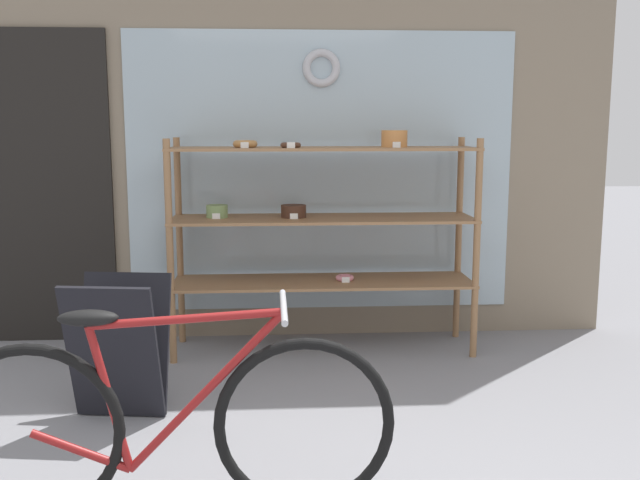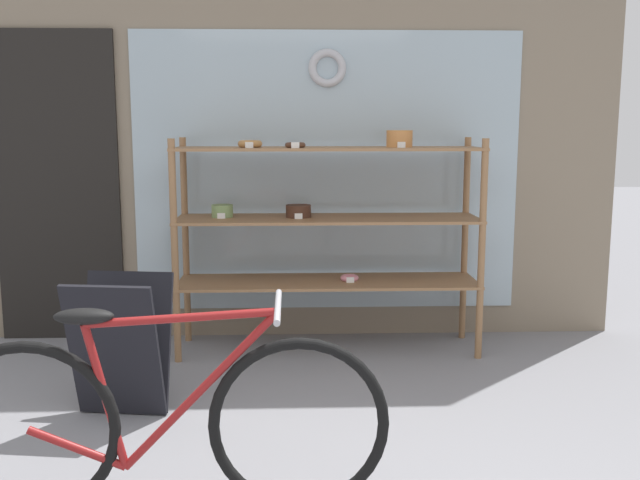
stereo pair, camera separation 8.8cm
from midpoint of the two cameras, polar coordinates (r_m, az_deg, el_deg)
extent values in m
cube|color=gray|center=(4.95, -2.82, 12.15)|extent=(4.43, 0.08, 3.46)
cube|color=#A3B7C1|center=(4.91, -0.42, 5.42)|extent=(2.63, 0.02, 1.90)
cube|color=black|center=(5.15, -21.33, 3.85)|extent=(0.84, 0.03, 2.10)
torus|color=#B7B7BC|center=(4.90, -0.41, 13.60)|extent=(0.26, 0.06, 0.26)
cylinder|color=#8E6642|center=(4.46, -12.46, -1.06)|extent=(0.04, 0.04, 1.39)
cylinder|color=#8E6642|center=(4.57, 11.88, -0.79)|extent=(0.04, 0.04, 1.39)
cylinder|color=#8E6642|center=(4.89, -11.68, -0.14)|extent=(0.04, 0.04, 1.39)
cylinder|color=#8E6642|center=(4.99, 10.53, 0.08)|extent=(0.04, 0.04, 1.39)
cube|color=#8E6642|center=(4.68, -0.30, -3.36)|extent=(1.95, 0.49, 0.02)
cube|color=#8E6642|center=(4.61, -0.31, 1.70)|extent=(1.95, 0.49, 0.02)
cube|color=#8E6642|center=(4.57, -0.31, 7.32)|extent=(1.95, 0.49, 0.02)
cylinder|color=#7A995B|center=(4.66, -8.77, 2.29)|extent=(0.14, 0.14, 0.08)
cube|color=white|center=(4.58, -8.85, 1.90)|extent=(0.05, 0.00, 0.04)
torus|color=pink|center=(4.68, 1.45, -3.04)|extent=(0.12, 0.12, 0.04)
cube|color=white|center=(4.61, 1.53, -3.21)|extent=(0.05, 0.00, 0.04)
torus|color=#B27A42|center=(4.52, -6.57, 7.64)|extent=(0.15, 0.15, 0.05)
cube|color=white|center=(4.43, -6.62, 7.55)|extent=(0.05, 0.00, 0.04)
cylinder|color=#C67F42|center=(4.60, 5.41, 8.07)|extent=(0.17, 0.17, 0.11)
cube|color=white|center=(4.51, 5.59, 7.60)|extent=(0.05, 0.00, 0.04)
torus|color=#4C2D1E|center=(4.46, -2.93, 7.59)|extent=(0.13, 0.13, 0.03)
cube|color=white|center=(4.38, -2.92, 7.58)|extent=(0.05, 0.00, 0.04)
cylinder|color=#422619|center=(4.62, -2.73, 2.32)|extent=(0.16, 0.16, 0.08)
cube|color=white|center=(4.53, -2.71, 1.91)|extent=(0.05, 0.00, 0.04)
torus|color=black|center=(2.95, -22.92, -14.05)|extent=(0.69, 0.05, 0.69)
torus|color=black|center=(2.79, -2.17, -14.60)|extent=(0.69, 0.05, 0.69)
cylinder|color=maroon|center=(2.75, -10.02, -11.84)|extent=(0.61, 0.04, 0.62)
cylinder|color=maroon|center=(2.67, -11.54, -6.21)|extent=(0.71, 0.04, 0.07)
cylinder|color=maroon|center=(2.82, -17.36, -12.05)|extent=(0.16, 0.03, 0.57)
cylinder|color=maroon|center=(2.92, -19.42, -15.66)|extent=(0.37, 0.03, 0.18)
ellipsoid|color=black|center=(2.74, -18.96, -5.93)|extent=(0.22, 0.09, 0.06)
cylinder|color=#B2B2B7|center=(2.64, -3.89, -5.35)|extent=(0.03, 0.46, 0.02)
cube|color=black|center=(3.70, -16.93, -8.67)|extent=(0.48, 0.26, 0.71)
cube|color=black|center=(3.86, -15.96, -7.88)|extent=(0.48, 0.26, 0.71)
camera|label=1|loc=(0.04, -90.74, -0.12)|focal=40.00mm
camera|label=2|loc=(0.04, 89.26, 0.12)|focal=40.00mm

